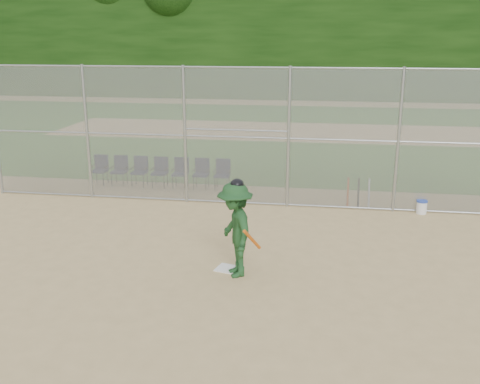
# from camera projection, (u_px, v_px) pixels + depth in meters

# --- Properties ---
(ground) EXTENTS (100.00, 100.00, 0.00)m
(ground) POSITION_uv_depth(u_px,v_px,m) (222.00, 277.00, 11.00)
(ground) COLOR tan
(ground) RESTS_ON ground
(grass_strip) EXTENTS (100.00, 100.00, 0.00)m
(grass_strip) POSITION_uv_depth(u_px,v_px,m) (285.00, 131.00, 28.09)
(grass_strip) COLOR #2B5D1C
(grass_strip) RESTS_ON ground
(dirt_patch_far) EXTENTS (24.00, 24.00, 0.00)m
(dirt_patch_far) POSITION_uv_depth(u_px,v_px,m) (285.00, 131.00, 28.09)
(dirt_patch_far) COLOR tan
(dirt_patch_far) RESTS_ON ground
(backstop_fence) EXTENTS (16.09, 0.09, 4.00)m
(backstop_fence) POSITION_uv_depth(u_px,v_px,m) (253.00, 135.00, 15.17)
(backstop_fence) COLOR gray
(backstop_fence) RESTS_ON ground
(treeline) EXTENTS (81.00, 60.00, 11.00)m
(treeline) POSITION_uv_depth(u_px,v_px,m) (290.00, 23.00, 28.46)
(treeline) COLOR black
(treeline) RESTS_ON ground
(home_plate) EXTENTS (0.53, 0.53, 0.02)m
(home_plate) POSITION_uv_depth(u_px,v_px,m) (227.00, 268.00, 11.36)
(home_plate) COLOR white
(home_plate) RESTS_ON ground
(batter_at_plate) EXTENTS (1.18, 1.46, 2.06)m
(batter_at_plate) POSITION_uv_depth(u_px,v_px,m) (235.00, 229.00, 10.82)
(batter_at_plate) COLOR #1B4520
(batter_at_plate) RESTS_ON ground
(water_cooler) EXTENTS (0.30, 0.30, 0.38)m
(water_cooler) POSITION_uv_depth(u_px,v_px,m) (422.00, 207.00, 14.90)
(water_cooler) COLOR white
(water_cooler) RESTS_ON ground
(spare_bats) EXTENTS (0.66, 0.37, 0.83)m
(spare_bats) POSITION_uv_depth(u_px,v_px,m) (358.00, 192.00, 15.50)
(spare_bats) COLOR #D84C14
(spare_bats) RESTS_ON ground
(chair_0) EXTENTS (0.54, 0.52, 0.96)m
(chair_0) POSITION_uv_depth(u_px,v_px,m) (99.00, 170.00, 17.83)
(chair_0) COLOR #0E1533
(chair_0) RESTS_ON ground
(chair_1) EXTENTS (0.54, 0.52, 0.96)m
(chair_1) POSITION_uv_depth(u_px,v_px,m) (119.00, 171.00, 17.73)
(chair_1) COLOR #0E1533
(chair_1) RESTS_ON ground
(chair_2) EXTENTS (0.54, 0.52, 0.96)m
(chair_2) POSITION_uv_depth(u_px,v_px,m) (139.00, 172.00, 17.62)
(chair_2) COLOR #0E1533
(chair_2) RESTS_ON ground
(chair_3) EXTENTS (0.54, 0.52, 0.96)m
(chair_3) POSITION_uv_depth(u_px,v_px,m) (160.00, 172.00, 17.52)
(chair_3) COLOR #0E1533
(chair_3) RESTS_ON ground
(chair_4) EXTENTS (0.54, 0.52, 0.96)m
(chair_4) POSITION_uv_depth(u_px,v_px,m) (180.00, 173.00, 17.42)
(chair_4) COLOR #0E1533
(chair_4) RESTS_ON ground
(chair_5) EXTENTS (0.54, 0.52, 0.96)m
(chair_5) POSITION_uv_depth(u_px,v_px,m) (201.00, 174.00, 17.32)
(chair_5) COLOR #0E1533
(chair_5) RESTS_ON ground
(chair_6) EXTENTS (0.54, 0.52, 0.96)m
(chair_6) POSITION_uv_depth(u_px,v_px,m) (222.00, 175.00, 17.22)
(chair_6) COLOR #0E1533
(chair_6) RESTS_ON ground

